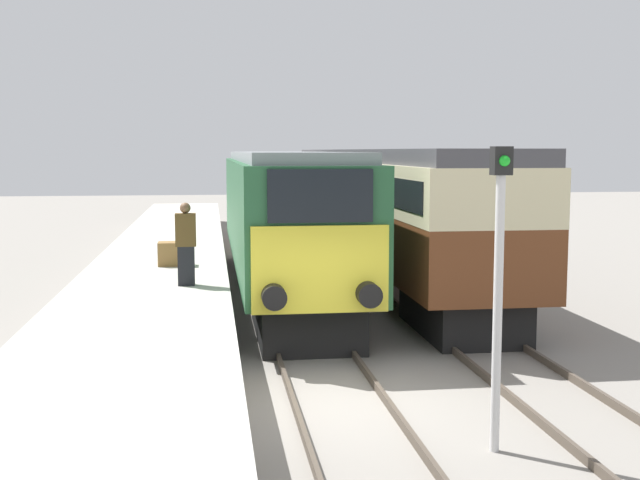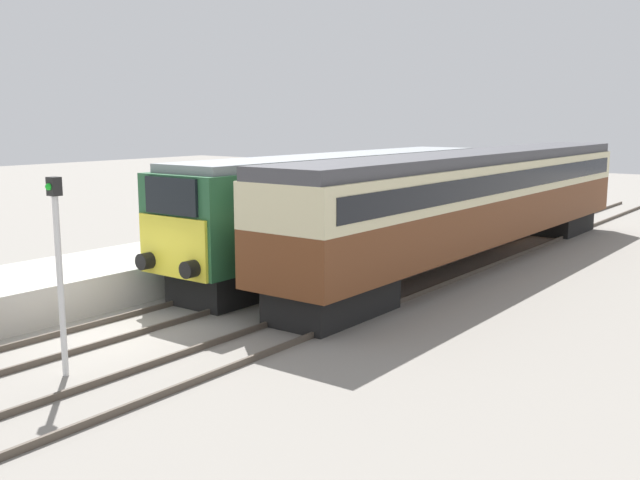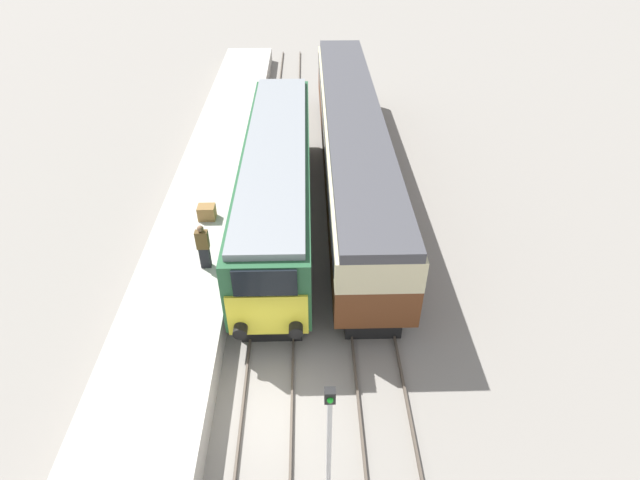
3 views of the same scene
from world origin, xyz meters
TOP-DOWN VIEW (x-y plane):
  - ground_plane at (0.00, 0.00)m, footprint 120.00×120.00m
  - platform_left at (-3.30, 8.00)m, footprint 3.50×50.00m
  - rails_near_track at (0.00, 5.00)m, footprint 1.51×60.00m
  - rails_far_track at (3.40, 5.00)m, footprint 1.50×60.00m
  - locomotive at (0.00, 9.83)m, footprint 2.70×15.78m
  - passenger_carriage at (3.40, 13.21)m, footprint 2.75×21.78m
  - person_on_platform at (-2.47, 5.50)m, footprint 0.44×0.26m
  - signal_post at (1.70, -2.21)m, footprint 0.24×0.28m
  - luggage_crate at (-2.92, 8.62)m, footprint 0.70×0.56m

SIDE VIEW (x-z plane):
  - ground_plane at x=0.00m, z-range 0.00..0.00m
  - rails_near_track at x=0.00m, z-range 0.00..0.14m
  - rails_far_track at x=3.40m, z-range 0.00..0.14m
  - platform_left at x=-3.30m, z-range 0.00..1.00m
  - luggage_crate at x=-2.92m, z-range 1.00..1.60m
  - person_on_platform at x=-2.47m, z-range 1.00..2.80m
  - locomotive at x=0.00m, z-range 0.25..4.12m
  - signal_post at x=1.70m, z-range 0.37..4.33m
  - passenger_carriage at x=3.40m, z-range 0.44..4.39m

